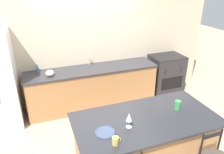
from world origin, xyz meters
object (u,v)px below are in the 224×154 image
(pumpkin_decoration, at_px, (50,73))
(oven_range, at_px, (165,74))
(soap_bottle, at_px, (37,69))
(dinner_plate, at_px, (105,132))
(wine_glass, at_px, (129,117))
(tumbler_cup, at_px, (178,105))
(coffee_mug, at_px, (116,141))

(pumpkin_decoration, bearing_deg, oven_range, 2.70)
(soap_bottle, bearing_deg, dinner_plate, -73.89)
(dinner_plate, xyz_separation_m, wine_glass, (0.32, 0.01, 0.14))
(tumbler_cup, xyz_separation_m, soap_bottle, (-1.84, 2.22, -0.02))
(coffee_mug, distance_m, tumbler_cup, 1.18)
(wine_glass, bearing_deg, soap_bottle, 113.12)
(wine_glass, height_order, pumpkin_decoration, wine_glass)
(oven_range, bearing_deg, coffee_mug, -133.25)
(wine_glass, xyz_separation_m, pumpkin_decoration, (-0.79, 2.05, -0.10))
(pumpkin_decoration, bearing_deg, coffee_mug, -77.36)
(dinner_plate, relative_size, wine_glass, 1.23)
(coffee_mug, relative_size, pumpkin_decoration, 0.70)
(oven_range, bearing_deg, wine_glass, -132.58)
(pumpkin_decoration, xyz_separation_m, soap_bottle, (-0.22, 0.31, 0.00))
(dinner_plate, height_order, tumbler_cup, tumbler_cup)
(tumbler_cup, bearing_deg, pumpkin_decoration, 130.45)
(pumpkin_decoration, bearing_deg, dinner_plate, -77.23)
(dinner_plate, xyz_separation_m, soap_bottle, (-0.68, 2.37, 0.04))
(dinner_plate, distance_m, pumpkin_decoration, 2.10)
(oven_range, relative_size, pumpkin_decoration, 5.86)
(oven_range, relative_size, soap_bottle, 6.16)
(wine_glass, xyz_separation_m, soap_bottle, (-1.01, 2.36, -0.10))
(tumbler_cup, xyz_separation_m, pumpkin_decoration, (-1.63, 1.91, -0.02))
(dinner_plate, xyz_separation_m, tumbler_cup, (1.16, 0.14, 0.06))
(oven_range, height_order, wine_glass, wine_glass)
(coffee_mug, xyz_separation_m, soap_bottle, (-0.73, 2.60, -0.00))
(coffee_mug, xyz_separation_m, pumpkin_decoration, (-0.51, 2.29, -0.00))
(wine_glass, bearing_deg, oven_range, 47.42)
(oven_range, distance_m, tumbler_cup, 2.40)
(dinner_plate, relative_size, coffee_mug, 2.23)
(coffee_mug, bearing_deg, pumpkin_decoration, 102.64)
(pumpkin_decoration, relative_size, soap_bottle, 1.05)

